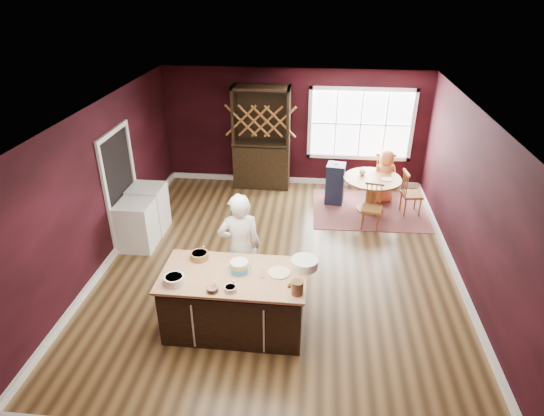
# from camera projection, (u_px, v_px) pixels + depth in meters

# --- Properties ---
(room_shell) EXTENTS (7.00, 7.00, 7.00)m
(room_shell) POSITION_uv_depth(u_px,v_px,m) (280.00, 194.00, 7.34)
(room_shell) COLOR brown
(room_shell) RESTS_ON ground
(window) EXTENTS (2.36, 0.10, 1.66)m
(window) POSITION_uv_depth(u_px,v_px,m) (361.00, 124.00, 10.19)
(window) COLOR white
(window) RESTS_ON room_shell
(doorway) EXTENTS (0.08, 1.26, 2.13)m
(doorway) POSITION_uv_depth(u_px,v_px,m) (121.00, 188.00, 8.30)
(doorway) COLOR white
(doorway) RESTS_ON room_shell
(kitchen_island) EXTENTS (1.97, 1.03, 0.92)m
(kitchen_island) POSITION_uv_depth(u_px,v_px,m) (235.00, 302.00, 6.35)
(kitchen_island) COLOR black
(kitchen_island) RESTS_ON ground
(dining_table) EXTENTS (1.19, 1.19, 0.75)m
(dining_table) POSITION_uv_depth(u_px,v_px,m) (372.00, 187.00, 9.50)
(dining_table) COLOR brown
(dining_table) RESTS_ON ground
(baker) EXTENTS (0.74, 0.58, 1.78)m
(baker) POSITION_uv_depth(u_px,v_px,m) (240.00, 248.00, 6.76)
(baker) COLOR silver
(baker) RESTS_ON ground
(layer_cake) EXTENTS (0.35, 0.35, 0.14)m
(layer_cake) POSITION_uv_depth(u_px,v_px,m) (239.00, 266.00, 6.17)
(layer_cake) COLOR white
(layer_cake) RESTS_ON kitchen_island
(bowl_blue) EXTENTS (0.27, 0.27, 0.10)m
(bowl_blue) POSITION_uv_depth(u_px,v_px,m) (174.00, 280.00, 5.93)
(bowl_blue) COLOR white
(bowl_blue) RESTS_ON kitchen_island
(bowl_yellow) EXTENTS (0.26, 0.26, 0.10)m
(bowl_yellow) POSITION_uv_depth(u_px,v_px,m) (199.00, 256.00, 6.44)
(bowl_yellow) COLOR #A97D59
(bowl_yellow) RESTS_ON kitchen_island
(bowl_pink) EXTENTS (0.16, 0.16, 0.06)m
(bowl_pink) POSITION_uv_depth(u_px,v_px,m) (212.00, 289.00, 5.78)
(bowl_pink) COLOR silver
(bowl_pink) RESTS_ON kitchen_island
(bowl_olive) EXTENTS (0.16, 0.16, 0.06)m
(bowl_olive) POSITION_uv_depth(u_px,v_px,m) (230.00, 289.00, 5.80)
(bowl_olive) COLOR beige
(bowl_olive) RESTS_ON kitchen_island
(drinking_glass) EXTENTS (0.07, 0.07, 0.14)m
(drinking_glass) POSITION_uv_depth(u_px,v_px,m) (262.00, 273.00, 6.03)
(drinking_glass) COLOR silver
(drinking_glass) RESTS_ON kitchen_island
(dinner_plate) EXTENTS (0.30, 0.30, 0.02)m
(dinner_plate) POSITION_uv_depth(u_px,v_px,m) (279.00, 273.00, 6.14)
(dinner_plate) COLOR beige
(dinner_plate) RESTS_ON kitchen_island
(white_tub) EXTENTS (0.38, 0.38, 0.13)m
(white_tub) POSITION_uv_depth(u_px,v_px,m) (304.00, 263.00, 6.24)
(white_tub) COLOR silver
(white_tub) RESTS_ON kitchen_island
(stoneware_crock) EXTENTS (0.15, 0.15, 0.19)m
(stoneware_crock) POSITION_uv_depth(u_px,v_px,m) (297.00, 288.00, 5.71)
(stoneware_crock) COLOR brown
(stoneware_crock) RESTS_ON kitchen_island
(toy_figurine) EXTENTS (0.05, 0.05, 0.08)m
(toy_figurine) POSITION_uv_depth(u_px,v_px,m) (289.00, 285.00, 5.85)
(toy_figurine) COLOR yellow
(toy_figurine) RESTS_ON kitchen_island
(rug) EXTENTS (2.45, 1.92, 0.01)m
(rug) POSITION_uv_depth(u_px,v_px,m) (369.00, 210.00, 9.75)
(rug) COLOR brown
(rug) RESTS_ON ground
(chair_east) EXTENTS (0.44, 0.46, 0.97)m
(chair_east) POSITION_uv_depth(u_px,v_px,m) (412.00, 193.00, 9.39)
(chair_east) COLOR #925C31
(chair_east) RESTS_ON ground
(chair_south) EXTENTS (0.45, 0.43, 0.92)m
(chair_south) POSITION_uv_depth(u_px,v_px,m) (372.00, 207.00, 8.87)
(chair_south) COLOR brown
(chair_south) RESTS_ON ground
(chair_north) EXTENTS (0.46, 0.44, 1.09)m
(chair_north) POSITION_uv_depth(u_px,v_px,m) (382.00, 173.00, 10.15)
(chair_north) COLOR brown
(chair_north) RESTS_ON ground
(seated_woman) EXTENTS (0.67, 0.52, 1.20)m
(seated_woman) POSITION_uv_depth(u_px,v_px,m) (384.00, 176.00, 9.85)
(seated_woman) COLOR #E77A45
(seated_woman) RESTS_ON ground
(high_chair) EXTENTS (0.43, 0.43, 0.94)m
(high_chair) POSITION_uv_depth(u_px,v_px,m) (335.00, 183.00, 9.85)
(high_chair) COLOR black
(high_chair) RESTS_ON ground
(toddler) EXTENTS (0.18, 0.14, 0.26)m
(toddler) POSITION_uv_depth(u_px,v_px,m) (336.00, 167.00, 9.75)
(toddler) COLOR #8CA5BF
(toddler) RESTS_ON high_chair
(table_plate) EXTENTS (0.22, 0.22, 0.02)m
(table_plate) POSITION_uv_depth(u_px,v_px,m) (387.00, 179.00, 9.32)
(table_plate) COLOR beige
(table_plate) RESTS_ON dining_table
(table_cup) EXTENTS (0.16, 0.16, 0.10)m
(table_cup) POSITION_uv_depth(u_px,v_px,m) (362.00, 173.00, 9.52)
(table_cup) COLOR beige
(table_cup) RESTS_ON dining_table
(hutch) EXTENTS (1.28, 0.53, 2.35)m
(hutch) POSITION_uv_depth(u_px,v_px,m) (262.00, 138.00, 10.33)
(hutch) COLOR black
(hutch) RESTS_ON ground
(washer) EXTENTS (0.62, 0.60, 0.90)m
(washer) POSITION_uv_depth(u_px,v_px,m) (137.00, 225.00, 8.25)
(washer) COLOR white
(washer) RESTS_ON ground
(dryer) EXTENTS (0.64, 0.62, 0.92)m
(dryer) POSITION_uv_depth(u_px,v_px,m) (149.00, 208.00, 8.81)
(dryer) COLOR white
(dryer) RESTS_ON ground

